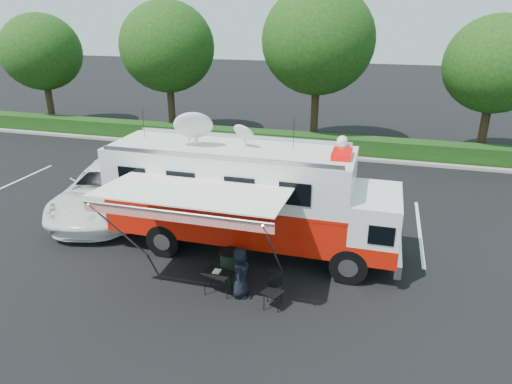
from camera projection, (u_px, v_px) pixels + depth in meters
ground_plane at (252, 250)px, 15.32m from camera, size 120.00×120.00×0.00m
back_border at (338, 59)px, 24.71m from camera, size 60.00×6.14×8.87m
stall_lines at (261, 212)px, 18.13m from camera, size 24.12×5.50×0.01m
command_truck at (249, 197)px, 14.63m from camera, size 9.33×2.57×4.48m
awning at (191, 197)px, 12.09m from camera, size 5.09×2.63×3.08m
white_suv at (111, 210)px, 18.33m from camera, size 4.45×7.11×1.83m
person at (241, 295)px, 12.87m from camera, size 0.53×0.76×1.49m
folding_table at (218, 274)px, 12.75m from camera, size 0.90×0.73×0.68m
folding_chair at (274, 286)px, 12.23m from camera, size 0.63×0.67×1.01m
trash_bin at (230, 265)px, 13.47m from camera, size 0.64×0.64×0.95m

